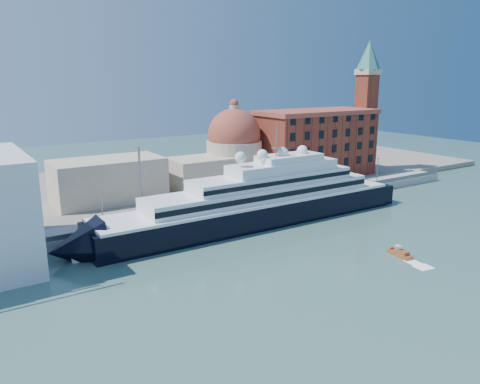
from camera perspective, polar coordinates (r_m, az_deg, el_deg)
ground at (r=98.16m, az=6.66°, el=-7.85°), size 400.00×400.00×0.00m
quay at (r=124.30m, az=-3.34°, el=-2.49°), size 180.00×10.00×2.50m
land at (r=160.20m, az=-10.64°, el=0.91°), size 260.00×72.00×2.00m
quay_fence at (r=120.05m, az=-2.29°, el=-2.15°), size 180.00×0.10×1.20m
superyacht at (r=115.98m, az=0.77°, el=-1.80°), size 94.63×13.12×28.28m
service_barge at (r=101.75m, az=-16.36°, el=-7.08°), size 12.51×6.31×2.69m
water_taxi at (r=102.98m, az=18.95°, el=-7.10°), size 2.57×5.75×2.64m
warehouse at (r=166.19m, az=9.24°, el=5.91°), size 43.00×19.00×23.25m
campanile at (r=181.86m, az=15.16°, el=11.02°), size 8.40×8.40×47.00m
church at (r=145.44m, az=-5.86°, el=3.76°), size 66.00×18.00×25.50m
lamp_posts at (r=115.06m, az=-8.46°, el=0.47°), size 120.80×2.40×18.00m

